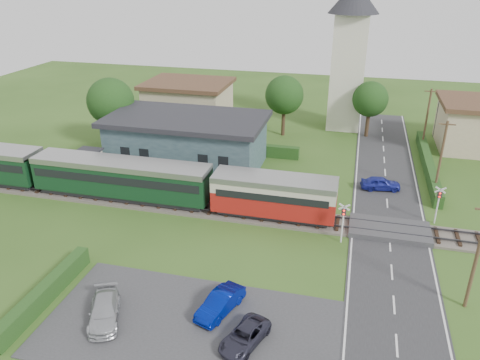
% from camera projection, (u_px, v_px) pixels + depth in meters
% --- Properties ---
extents(ground, '(120.00, 120.00, 0.00)m').
position_uv_depth(ground, '(259.00, 229.00, 37.21)').
color(ground, '#2D4C19').
extents(railway_track, '(76.00, 3.20, 0.49)m').
position_uv_depth(railway_track, '(264.00, 216.00, 38.93)').
color(railway_track, '#4C443D').
rests_on(railway_track, ground).
extents(road, '(6.00, 70.00, 0.05)m').
position_uv_depth(road, '(390.00, 245.00, 34.95)').
color(road, '#28282B').
rests_on(road, ground).
extents(car_park, '(17.00, 9.00, 0.08)m').
position_uv_depth(car_park, '(190.00, 328.00, 26.96)').
color(car_park, '#333335').
rests_on(car_park, ground).
extents(crossing_deck, '(6.20, 3.40, 0.45)m').
position_uv_depth(crossing_deck, '(389.00, 230.00, 36.63)').
color(crossing_deck, '#333335').
rests_on(crossing_deck, ground).
extents(platform, '(30.00, 3.00, 0.45)m').
position_uv_depth(platform, '(167.00, 186.00, 43.95)').
color(platform, gray).
rests_on(platform, ground).
extents(equipment_hut, '(2.30, 2.30, 2.55)m').
position_uv_depth(equipment_hut, '(89.00, 163.00, 45.12)').
color(equipment_hut, beige).
rests_on(equipment_hut, platform).
extents(station_building, '(16.00, 9.00, 5.30)m').
position_uv_depth(station_building, '(187.00, 141.00, 48.03)').
color(station_building, '#2E4249').
rests_on(station_building, ground).
extents(train, '(43.20, 2.90, 3.40)m').
position_uv_depth(train, '(89.00, 174.00, 41.68)').
color(train, '#232328').
rests_on(train, ground).
extents(church_tower, '(6.00, 6.00, 17.60)m').
position_uv_depth(church_tower, '(350.00, 46.00, 56.50)').
color(church_tower, beige).
rests_on(church_tower, ground).
extents(house_west, '(10.80, 8.80, 5.50)m').
position_uv_depth(house_west, '(188.00, 102.00, 61.46)').
color(house_west, tan).
rests_on(house_west, ground).
extents(house_east, '(8.80, 8.80, 5.50)m').
position_uv_depth(house_east, '(478.00, 124.00, 52.69)').
color(house_east, tan).
rests_on(house_east, ground).
extents(hedge_carpark, '(0.80, 9.00, 1.20)m').
position_uv_depth(hedge_carpark, '(45.00, 294.00, 28.87)').
color(hedge_carpark, '#193814').
rests_on(hedge_carpark, ground).
extents(hedge_roadside, '(0.80, 18.00, 1.20)m').
position_uv_depth(hedge_roadside, '(428.00, 164.00, 47.86)').
color(hedge_roadside, '#193814').
rests_on(hedge_roadside, ground).
extents(hedge_station, '(22.00, 0.80, 1.30)m').
position_uv_depth(hedge_station, '(202.00, 145.00, 52.85)').
color(hedge_station, '#193814').
rests_on(hedge_station, ground).
extents(tree_a, '(5.20, 5.20, 8.00)m').
position_uv_depth(tree_a, '(111.00, 102.00, 51.82)').
color(tree_a, '#332316').
rests_on(tree_a, ground).
extents(tree_b, '(4.60, 4.60, 7.34)m').
position_uv_depth(tree_b, '(284.00, 95.00, 55.84)').
color(tree_b, '#332316').
rests_on(tree_b, ground).
extents(tree_c, '(4.20, 4.20, 6.78)m').
position_uv_depth(tree_c, '(370.00, 99.00, 55.50)').
color(tree_c, '#332316').
rests_on(tree_c, ground).
extents(utility_pole_b, '(1.40, 0.22, 7.00)m').
position_uv_depth(utility_pole_b, '(477.00, 257.00, 27.22)').
color(utility_pole_b, '#473321').
rests_on(utility_pole_b, ground).
extents(utility_pole_c, '(1.40, 0.22, 7.00)m').
position_uv_depth(utility_pole_c, '(441.00, 158.00, 41.31)').
color(utility_pole_c, '#473321').
rests_on(utility_pole_c, ground).
extents(utility_pole_d, '(1.40, 0.22, 7.00)m').
position_uv_depth(utility_pole_d, '(427.00, 119.00, 51.89)').
color(utility_pole_d, '#473321').
rests_on(utility_pole_d, ground).
extents(crossing_signal_near, '(0.84, 0.28, 3.28)m').
position_uv_depth(crossing_signal_near, '(343.00, 217.00, 34.52)').
color(crossing_signal_near, silver).
rests_on(crossing_signal_near, ground).
extents(crossing_signal_far, '(0.84, 0.28, 3.28)m').
position_uv_depth(crossing_signal_far, '(439.00, 200.00, 37.13)').
color(crossing_signal_far, silver).
rests_on(crossing_signal_far, ground).
extents(streetlamp_west, '(0.30, 0.30, 5.15)m').
position_uv_depth(streetlamp_west, '(122.00, 107.00, 58.53)').
color(streetlamp_west, '#3F3F47').
rests_on(streetlamp_west, ground).
extents(streetlamp_east, '(0.30, 0.30, 5.15)m').
position_uv_depth(streetlamp_east, '(437.00, 113.00, 56.13)').
color(streetlamp_east, '#3F3F47').
rests_on(streetlamp_east, ground).
extents(car_on_road, '(3.77, 1.97, 1.22)m').
position_uv_depth(car_on_road, '(381.00, 183.00, 43.45)').
color(car_on_road, navy).
rests_on(car_on_road, road).
extents(car_park_blue, '(2.43, 3.99, 1.24)m').
position_uv_depth(car_park_blue, '(220.00, 303.00, 27.93)').
color(car_park_blue, '#001075').
rests_on(car_park_blue, car_park).
extents(car_park_silver, '(3.19, 4.43, 1.19)m').
position_uv_depth(car_park_silver, '(104.00, 311.00, 27.33)').
color(car_park_silver, '#A8AAAE').
rests_on(car_park_silver, car_park).
extents(car_park_dark, '(2.68, 3.89, 0.99)m').
position_uv_depth(car_park_dark, '(245.00, 336.00, 25.59)').
color(car_park_dark, '#272635').
rests_on(car_park_dark, car_park).
extents(pedestrian_near, '(0.66, 0.57, 1.53)m').
position_uv_depth(pedestrian_near, '(225.00, 184.00, 42.07)').
color(pedestrian_near, gray).
rests_on(pedestrian_near, platform).
extents(pedestrian_far, '(0.78, 0.88, 1.50)m').
position_uv_depth(pedestrian_far, '(98.00, 170.00, 44.96)').
color(pedestrian_far, gray).
rests_on(pedestrian_far, platform).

